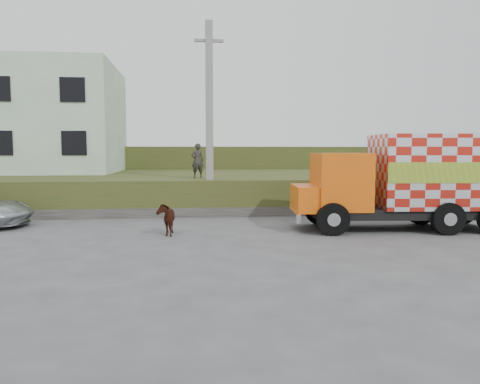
{
  "coord_description": "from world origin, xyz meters",
  "views": [
    {
      "loc": [
        -1.83,
        -14.97,
        2.7
      ],
      "look_at": [
        -0.12,
        0.93,
        1.3
      ],
      "focal_mm": 35.0,
      "sensor_mm": 36.0,
      "label": 1
    }
  ],
  "objects": [
    {
      "name": "cow",
      "position": [
        -2.61,
        0.17,
        0.53
      ],
      "size": [
        0.63,
        1.29,
        1.07
      ],
      "primitive_type": "imported",
      "rotation": [
        0.0,
        0.0,
        0.05
      ],
      "color": "#38160E",
      "rests_on": "ground"
    },
    {
      "name": "embankment_far",
      "position": [
        0.0,
        22.0,
        1.5
      ],
      "size": [
        40.0,
        12.0,
        3.0
      ],
      "primitive_type": "cube",
      "color": "#2F4818",
      "rests_on": "ground"
    },
    {
      "name": "utility_pole",
      "position": [
        -1.0,
        4.6,
        4.08
      ],
      "size": [
        1.2,
        0.3,
        8.0
      ],
      "color": "gray",
      "rests_on": "ground"
    },
    {
      "name": "cargo_truck",
      "position": [
        5.75,
        0.33,
        1.68
      ],
      "size": [
        7.47,
        3.05,
        3.26
      ],
      "rotation": [
        0.0,
        0.0,
        -0.08
      ],
      "color": "black",
      "rests_on": "ground"
    },
    {
      "name": "building",
      "position": [
        -11.0,
        13.0,
        4.5
      ],
      "size": [
        10.0,
        8.0,
        6.0
      ],
      "primitive_type": "cube",
      "color": "silver",
      "rests_on": "embankment"
    },
    {
      "name": "ground",
      "position": [
        0.0,
        0.0,
        0.0
      ],
      "size": [
        120.0,
        120.0,
        0.0
      ],
      "primitive_type": "plane",
      "color": "#474749",
      "rests_on": "ground"
    },
    {
      "name": "retaining_strip",
      "position": [
        -2.0,
        4.2,
        0.2
      ],
      "size": [
        16.0,
        0.5,
        0.4
      ],
      "primitive_type": "cube",
      "color": "#595651",
      "rests_on": "ground"
    },
    {
      "name": "pedestrian",
      "position": [
        -1.48,
        6.26,
        2.28
      ],
      "size": [
        0.61,
        0.44,
        1.55
      ],
      "primitive_type": "imported",
      "rotation": [
        0.0,
        0.0,
        3.27
      ],
      "color": "#2D2B28",
      "rests_on": "embankment"
    },
    {
      "name": "embankment",
      "position": [
        0.0,
        10.0,
        0.75
      ],
      "size": [
        40.0,
        12.0,
        1.5
      ],
      "primitive_type": "cube",
      "color": "#2F4818",
      "rests_on": "ground"
    }
  ]
}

